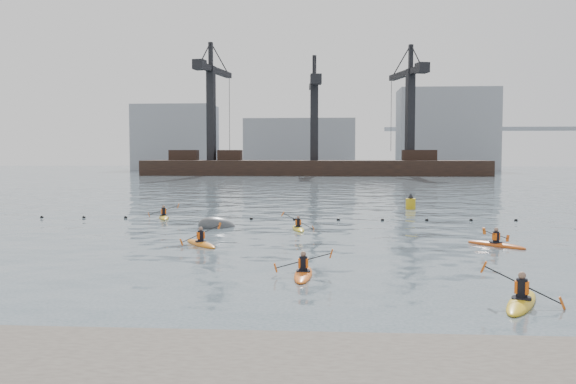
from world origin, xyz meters
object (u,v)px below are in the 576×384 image
kayaker_5 (164,217)px  mooring_buoy (217,227)px  kayaker_4 (496,244)px  nav_buoy (411,204)px  kayaker_0 (303,273)px  kayaker_3 (298,228)px  kayaker_2 (201,243)px  kayaker_1 (521,301)px

kayaker_5 → mooring_buoy: (4.79, -5.07, -0.10)m
mooring_buoy → kayaker_5: bearing=133.4°
kayaker_4 → nav_buoy: bearing=-128.2°
kayaker_0 → kayaker_3: size_ratio=1.10×
kayaker_0 → kayaker_2: (-5.46, 7.33, -0.00)m
kayaker_0 → nav_buoy: nav_buoy is taller
kayaker_1 → kayaker_2: bearing=162.1°
kayaker_3 → mooring_buoy: size_ratio=1.20×
kayaker_1 → kayaker_2: size_ratio=1.17×
kayaker_2 → mooring_buoy: bearing=58.9°
kayaker_2 → kayaker_4: kayaker_2 is taller
kayaker_1 → mooring_buoy: bearing=149.3°
kayaker_3 → kayaker_5: kayaker_3 is taller
kayaker_0 → mooring_buoy: kayaker_0 is taller
mooring_buoy → kayaker_2: bearing=-85.9°
kayaker_1 → kayaker_3: bearing=138.1°
kayaker_2 → kayaker_4: (14.64, 0.63, 0.00)m
mooring_buoy → nav_buoy: bearing=44.6°
kayaker_2 → nav_buoy: (13.07, 20.71, 0.35)m
kayaker_4 → kayaker_5: kayaker_5 is taller
kayaker_2 → nav_buoy: size_ratio=2.05×
kayaker_2 → kayaker_3: (4.54, 6.51, -0.01)m
kayaker_2 → nav_buoy: 24.49m
kayaker_0 → nav_buoy: size_ratio=2.24×
kayaker_3 → kayaker_5: (-9.85, 5.83, 0.01)m
kayaker_3 → nav_buoy: size_ratio=2.04×
kayaker_2 → kayaker_4: size_ratio=1.06×
kayaker_3 → mooring_buoy: bearing=160.6°
kayaker_1 → kayaker_2: (-12.25, 11.22, -0.01)m
kayaker_0 → kayaker_3: (-0.92, 13.84, -0.01)m
kayaker_2 → kayaker_1: bearing=-77.7°
nav_buoy → kayaker_4: bearing=-85.5°
kayaker_2 → kayaker_5: bearing=78.1°
kayaker_1 → nav_buoy: bearing=113.1°
mooring_buoy → kayaker_4: bearing=-23.7°
kayaker_0 → kayaker_2: 9.14m
kayaker_1 → kayaker_4: bearing=103.2°
kayaker_0 → kayaker_2: size_ratio=1.09×
kayaker_4 → nav_buoy: 20.14m
kayaker_1 → mooring_buoy: (-12.78, 18.49, -0.11)m
nav_buoy → mooring_buoy: bearing=-135.4°
kayaker_1 → kayaker_3: 19.33m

